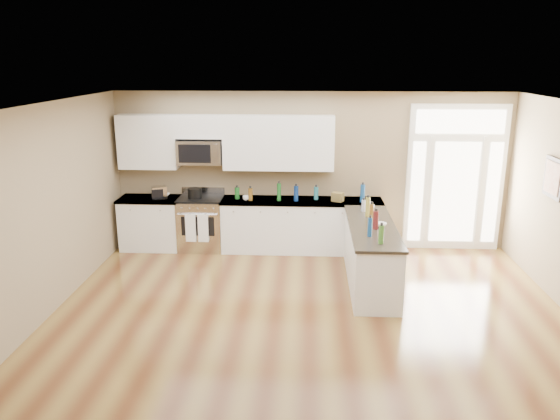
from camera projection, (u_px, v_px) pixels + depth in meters
name	position (u px, v px, depth m)	size (l,w,h in m)	color
ground	(309.00, 358.00, 6.31)	(8.00, 8.00, 0.00)	#583018
room_shell	(312.00, 217.00, 5.85)	(8.00, 8.00, 8.00)	#877455
back_cabinet_left	(152.00, 225.00, 9.89)	(1.10, 0.66, 0.94)	white
back_cabinet_right	(301.00, 227.00, 9.75)	(2.85, 0.66, 0.94)	white
peninsula_cabinet	(371.00, 257.00, 8.30)	(0.69, 2.32, 0.94)	white
upper_cabinet_left	(148.00, 142.00, 9.63)	(1.04, 0.33, 0.95)	white
upper_cabinet_right	(279.00, 143.00, 9.51)	(1.94, 0.33, 0.95)	white
upper_cabinet_short	(200.00, 126.00, 9.51)	(0.82, 0.33, 0.40)	white
microwave	(200.00, 152.00, 9.59)	(0.78, 0.41, 0.42)	silver
entry_door	(455.00, 178.00, 9.63)	(1.70, 0.10, 2.60)	white
wall_art_near	(554.00, 178.00, 7.79)	(0.05, 0.58, 0.58)	black
kitchen_range	(201.00, 223.00, 9.83)	(0.78, 0.69, 1.08)	silver
stockpot	(195.00, 193.00, 9.68)	(0.25, 0.25, 0.19)	black
toaster_oven	(159.00, 192.00, 9.69)	(0.26, 0.20, 0.22)	silver
cardboard_box	(338.00, 197.00, 9.50)	(0.19, 0.14, 0.16)	brown
bowl_left	(165.00, 195.00, 9.86)	(0.19, 0.19, 0.05)	white
bowl_peninsula	(381.00, 224.00, 8.11)	(0.16, 0.16, 0.05)	white
cup_counter	(246.00, 198.00, 9.58)	(0.11, 0.11, 0.08)	white
counter_bottles	(328.00, 204.00, 8.86)	(2.33, 2.42, 0.31)	#19591E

